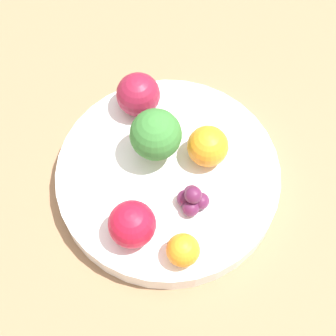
% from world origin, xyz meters
% --- Properties ---
extents(ground_plane, '(6.00, 6.00, 0.00)m').
position_xyz_m(ground_plane, '(0.00, 0.00, 0.00)').
color(ground_plane, gray).
extents(table_surface, '(1.20, 1.20, 0.02)m').
position_xyz_m(table_surface, '(0.00, 0.00, 0.01)').
color(table_surface, '#936D4C').
rests_on(table_surface, ground_plane).
extents(bowl, '(0.26, 0.26, 0.03)m').
position_xyz_m(bowl, '(0.00, 0.00, 0.03)').
color(bowl, white).
rests_on(bowl, table_surface).
extents(broccoli, '(0.06, 0.06, 0.07)m').
position_xyz_m(broccoli, '(-0.02, -0.02, 0.09)').
color(broccoli, '#8CB76B').
rests_on(broccoli, bowl).
extents(apple_red, '(0.05, 0.05, 0.05)m').
position_xyz_m(apple_red, '(-0.08, -0.05, 0.08)').
color(apple_red, maroon).
rests_on(apple_red, bowl).
extents(apple_green, '(0.05, 0.05, 0.05)m').
position_xyz_m(apple_green, '(0.08, -0.03, 0.08)').
color(apple_green, '#B7142D').
rests_on(apple_green, bowl).
extents(orange_front, '(0.05, 0.05, 0.05)m').
position_xyz_m(orange_front, '(-0.03, 0.04, 0.07)').
color(orange_front, orange).
rests_on(orange_front, bowl).
extents(orange_back, '(0.04, 0.04, 0.04)m').
position_xyz_m(orange_back, '(0.10, 0.03, 0.07)').
color(orange_back, orange).
rests_on(orange_back, bowl).
extents(grape_cluster, '(0.04, 0.04, 0.04)m').
position_xyz_m(grape_cluster, '(0.04, 0.03, 0.06)').
color(grape_cluster, '#5B1E42').
rests_on(grape_cluster, bowl).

